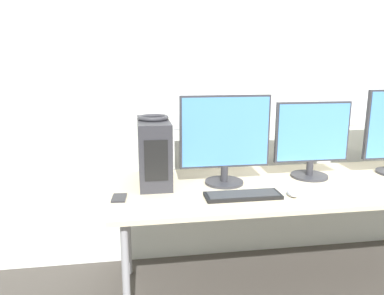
# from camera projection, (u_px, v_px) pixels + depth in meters

# --- Properties ---
(wall_back) EXTENTS (8.00, 0.07, 2.70)m
(wall_back) POSITION_uv_depth(u_px,v_px,m) (287.00, 79.00, 2.75)
(wall_back) COLOR silver
(wall_back) RESTS_ON ground_plane
(desk) EXTENTS (2.54, 0.84, 0.73)m
(desk) POSITION_uv_depth(u_px,v_px,m) (315.00, 188.00, 2.37)
(desk) COLOR beige
(desk) RESTS_ON ground_plane
(pc_tower) EXTENTS (0.19, 0.46, 0.40)m
(pc_tower) POSITION_uv_depth(u_px,v_px,m) (154.00, 151.00, 2.33)
(pc_tower) COLOR #2D2D33
(pc_tower) RESTS_ON desk
(headphones) EXTENTS (0.19, 0.19, 0.03)m
(headphones) POSITION_uv_depth(u_px,v_px,m) (153.00, 118.00, 2.28)
(headphones) COLOR #333338
(headphones) RESTS_ON pc_tower
(monitor_main) EXTENTS (0.56, 0.24, 0.55)m
(monitor_main) POSITION_uv_depth(u_px,v_px,m) (225.00, 138.00, 2.27)
(monitor_main) COLOR #333338
(monitor_main) RESTS_ON desk
(monitor_right_near) EXTENTS (0.50, 0.24, 0.50)m
(monitor_right_near) POSITION_uv_depth(u_px,v_px,m) (312.00, 139.00, 2.41)
(monitor_right_near) COLOR #333338
(monitor_right_near) RESTS_ON desk
(keyboard) EXTENTS (0.43, 0.14, 0.02)m
(keyboard) POSITION_uv_depth(u_px,v_px,m) (243.00, 195.00, 2.10)
(keyboard) COLOR black
(keyboard) RESTS_ON desk
(mouse) EXTENTS (0.05, 0.10, 0.03)m
(mouse) POSITION_uv_depth(u_px,v_px,m) (292.00, 194.00, 2.11)
(mouse) COLOR #B2B2B7
(mouse) RESTS_ON desk
(cell_phone) EXTENTS (0.09, 0.13, 0.01)m
(cell_phone) POSITION_uv_depth(u_px,v_px,m) (119.00, 198.00, 2.08)
(cell_phone) COLOR #232328
(cell_phone) RESTS_ON desk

